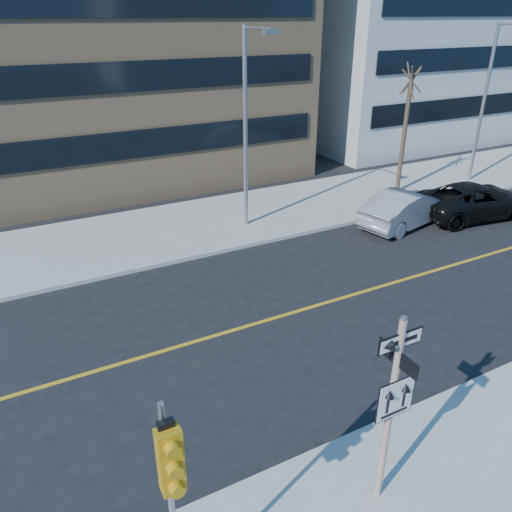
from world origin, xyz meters
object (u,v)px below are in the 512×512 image
street_tree_west (411,83)px  parked_car_c (475,200)px  streetlight_a (248,118)px  parked_car_b (406,208)px  sign_pole (391,404)px  traffic_signal (171,476)px  streetlight_b (489,94)px

street_tree_west → parked_car_c: bearing=-78.2°
streetlight_a → parked_car_b: bearing=-24.5°
parked_car_b → street_tree_west: (2.67, 3.43, 4.72)m
parked_car_b → parked_car_c: parked_car_b is taller
sign_pole → street_tree_west: bearing=46.7°
streetlight_a → street_tree_west: bearing=3.5°
street_tree_west → streetlight_a: bearing=-176.5°
sign_pole → parked_car_b: sign_pole is taller
parked_car_b → parked_car_c: size_ratio=0.86×
parked_car_b → streetlight_a: streetlight_a is taller
parked_car_b → streetlight_a: 8.01m
parked_car_c → street_tree_west: street_tree_west is taller
traffic_signal → streetlight_a: 15.72m
street_tree_west → streetlight_b: bearing=-6.2°
traffic_signal → streetlight_a: size_ratio=0.50×
streetlight_a → street_tree_west: streetlight_a is taller
parked_car_b → parked_car_c: bearing=-113.2°
traffic_signal → streetlight_a: (8.00, 13.42, 1.73)m
streetlight_b → streetlight_a: bearing=180.0°
sign_pole → street_tree_west: street_tree_west is taller
sign_pole → parked_car_c: (13.86, 9.70, -1.65)m
street_tree_west → traffic_signal: bearing=-140.6°
parked_car_b → street_tree_west: bearing=-50.1°
parked_car_b → street_tree_west: street_tree_west is taller
traffic_signal → parked_car_c: bearing=28.9°
parked_car_b → streetlight_b: bearing=-81.6°
sign_pole → streetlight_b: bearing=36.4°
sign_pole → traffic_signal: bearing=-177.9°
streetlight_a → streetlight_b: size_ratio=1.00×
traffic_signal → sign_pole: bearing=2.1°
parked_car_c → street_tree_west: 6.33m
sign_pole → streetlight_a: (4.00, 13.27, 2.32)m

